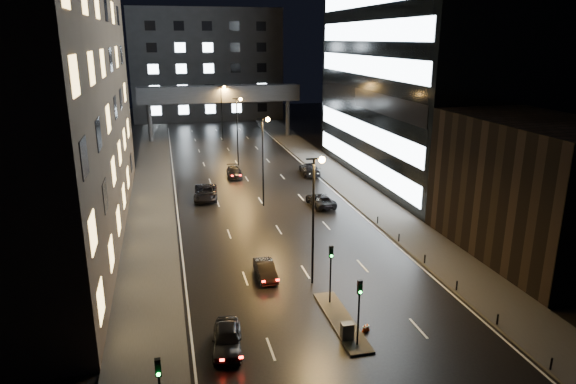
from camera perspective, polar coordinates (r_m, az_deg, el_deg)
name	(u,v)px	position (r m, az deg, el deg)	size (l,w,h in m)	color
ground	(247,179)	(70.32, -4.60, 1.46)	(160.00, 160.00, 0.00)	black
sidewalk_left	(152,195)	(64.74, -14.86, -0.33)	(5.00, 110.00, 0.15)	#383533
sidewalk_right	(346,182)	(68.66, 6.43, 1.10)	(5.00, 110.00, 0.15)	#383533
building_left	(14,19)	(52.47, -28.16, 16.56)	(15.00, 48.00, 40.00)	#2D2319
building_right_low	(534,189)	(48.81, 25.62, 0.27)	(10.00, 18.00, 12.00)	black
building_right_glass	(441,5)	(72.45, 16.65, 19.28)	(20.00, 36.00, 45.00)	black
building_far	(206,65)	(125.63, -9.11, 13.81)	(34.00, 14.00, 25.00)	#333335
skybridge	(220,95)	(98.13, -7.57, 10.67)	(30.00, 3.00, 10.00)	#333335
median_island	(341,321)	(36.01, 5.93, -14.04)	(1.60, 8.00, 0.15)	#383533
traffic_signal_near	(331,265)	(36.69, 4.77, -8.07)	(0.28, 0.34, 4.40)	black
traffic_signal_far	(359,302)	(32.08, 7.91, -12.03)	(0.28, 0.34, 4.40)	black
bollard_row	(440,272)	(43.31, 16.51, -8.56)	(0.12, 25.12, 0.90)	black
streetlight_near	(315,204)	(38.52, 3.07, -1.36)	(1.45, 0.50, 10.15)	black
streetlight_mid_a	(264,150)	(57.32, -2.66, 4.68)	(1.45, 0.50, 10.15)	black
streetlight_mid_b	(238,123)	(76.73, -5.56, 7.69)	(1.45, 0.50, 10.15)	black
streetlight_far	(222,106)	(96.38, -7.30, 9.47)	(1.45, 0.50, 10.15)	black
car_away_a	(227,338)	(32.97, -6.79, -15.86)	(1.77, 4.39, 1.50)	black
car_away_b	(265,270)	(41.54, -2.53, -8.65)	(1.38, 3.96, 1.30)	black
car_away_c	(206,192)	(61.87, -9.13, -0.05)	(2.68, 5.82, 1.62)	black
car_away_d	(234,172)	(71.39, -6.00, 2.23)	(1.92, 4.72, 1.37)	black
car_toward_a	(320,200)	(58.72, 3.63, -0.89)	(2.35, 5.09, 1.42)	black
car_toward_b	(310,169)	(72.25, 2.42, 2.60)	(2.32, 5.69, 1.65)	black
utility_cabinet	(347,331)	(33.80, 6.59, -15.08)	(0.75, 0.54, 1.08)	#48494B
cone_a	(364,328)	(35.04, 8.49, -14.71)	(0.32, 0.32, 0.54)	red
cone_b	(367,327)	(35.25, 8.78, -14.57)	(0.37, 0.37, 0.49)	#FD4D0D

